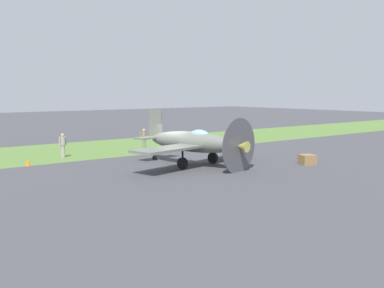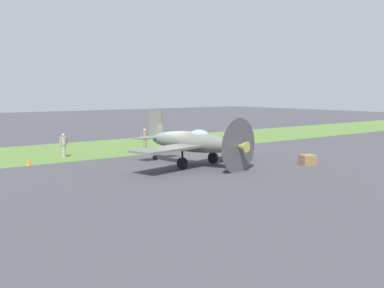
# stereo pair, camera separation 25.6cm
# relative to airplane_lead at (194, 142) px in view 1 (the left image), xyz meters

# --- Properties ---
(ground_plane) EXTENTS (160.00, 160.00, 0.00)m
(ground_plane) POSITION_rel_airplane_lead_xyz_m (0.05, -1.81, -1.52)
(ground_plane) COLOR #424247
(grass_verge) EXTENTS (120.00, 11.00, 0.01)m
(grass_verge) POSITION_rel_airplane_lead_xyz_m (0.05, -11.84, -1.51)
(grass_verge) COLOR #567A38
(grass_verge) RESTS_ON ground
(airplane_lead) EXTENTS (10.24, 8.18, 3.62)m
(airplane_lead) POSITION_rel_airplane_lead_xyz_m (0.00, 0.00, 0.00)
(airplane_lead) COLOR slate
(airplane_lead) RESTS_ON ground
(ground_crew_chief) EXTENTS (0.61, 0.38, 1.73)m
(ground_crew_chief) POSITION_rel_airplane_lead_xyz_m (5.15, -8.68, -0.61)
(ground_crew_chief) COLOR #9E998E
(ground_crew_chief) RESTS_ON ground
(ground_crew_mechanic) EXTENTS (0.62, 0.38, 1.73)m
(ground_crew_mechanic) POSITION_rel_airplane_lead_xyz_m (-1.61, -8.54, -0.61)
(ground_crew_mechanic) COLOR #847A5B
(ground_crew_mechanic) RESTS_ON ground
(supply_crate) EXTENTS (1.17, 1.17, 0.64)m
(supply_crate) POSITION_rel_airplane_lead_xyz_m (-6.07, 4.21, -1.20)
(supply_crate) COLOR olive
(supply_crate) RESTS_ON ground
(runway_marker_cone) EXTENTS (0.36, 0.36, 0.44)m
(runway_marker_cone) POSITION_rel_airplane_lead_xyz_m (8.43, -6.48, -1.30)
(runway_marker_cone) COLOR orange
(runway_marker_cone) RESTS_ON ground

